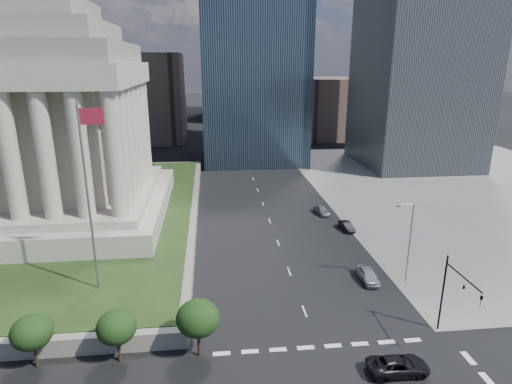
{
  "coord_description": "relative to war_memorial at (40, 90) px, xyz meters",
  "views": [
    {
      "loc": [
        -9.41,
        -19.02,
        25.48
      ],
      "look_at": [
        -4.83,
        23.49,
        12.38
      ],
      "focal_mm": 30.0,
      "sensor_mm": 36.0,
      "label": 1
    }
  ],
  "objects": [
    {
      "name": "ground",
      "position": [
        34.0,
        52.0,
        -21.4
      ],
      "size": [
        500.0,
        500.0,
        0.0
      ],
      "primitive_type": "plane",
      "color": "black",
      "rests_on": "ground"
    },
    {
      "name": "sidewalk_ne",
      "position": [
        80.0,
        12.0,
        -21.38
      ],
      "size": [
        68.0,
        90.0,
        0.03
      ],
      "primitive_type": "cube",
      "color": "slate",
      "rests_on": "ground"
    },
    {
      "name": "war_memorial",
      "position": [
        0.0,
        0.0,
        0.0
      ],
      "size": [
        34.0,
        34.0,
        39.0
      ],
      "primitive_type": null,
      "color": "#B0A794",
      "rests_on": "plaza_lawn"
    },
    {
      "name": "flagpole",
      "position": [
        12.17,
        -24.0,
        -8.29
      ],
      "size": [
        2.52,
        0.24,
        20.0
      ],
      "color": "slate",
      "rests_on": "plaza_lawn"
    },
    {
      "name": "midrise_glass",
      "position": [
        36.0,
        47.0,
        8.6
      ],
      "size": [
        26.0,
        26.0,
        60.0
      ],
      "primitive_type": "cube",
      "color": "black",
      "rests_on": "ground"
    },
    {
      "name": "building_filler_ne",
      "position": [
        66.0,
        82.0,
        -11.4
      ],
      "size": [
        20.0,
        30.0,
        20.0
      ],
      "primitive_type": "cube",
      "color": "brown",
      "rests_on": "ground"
    },
    {
      "name": "building_filler_nw",
      "position": [
        4.0,
        82.0,
        -7.4
      ],
      "size": [
        24.0,
        30.0,
        28.0
      ],
      "primitive_type": "cube",
      "color": "brown",
      "rests_on": "ground"
    },
    {
      "name": "traffic_signal_ne",
      "position": [
        46.5,
        -34.3,
        -16.15
      ],
      "size": [
        0.3,
        5.74,
        8.0
      ],
      "color": "black",
      "rests_on": "ground"
    },
    {
      "name": "street_lamp_north",
      "position": [
        47.33,
        -23.0,
        -15.74
      ],
      "size": [
        2.13,
        0.22,
        10.0
      ],
      "color": "slate",
      "rests_on": "ground"
    },
    {
      "name": "pickup_truck",
      "position": [
        39.88,
        -38.11,
        -20.66
      ],
      "size": [
        2.47,
        5.31,
        1.47
      ],
      "primitive_type": "imported",
      "rotation": [
        0.0,
        0.0,
        1.57
      ],
      "color": "black",
      "rests_on": "ground"
    },
    {
      "name": "parked_sedan_near",
      "position": [
        43.0,
        -22.39,
        -20.61
      ],
      "size": [
        1.94,
        4.67,
        1.58
      ],
      "primitive_type": "imported",
      "rotation": [
        0.0,
        0.0,
        -0.02
      ],
      "color": "#96989F",
      "rests_on": "ground"
    },
    {
      "name": "parked_sedan_mid",
      "position": [
        45.5,
        -6.21,
        -20.76
      ],
      "size": [
        4.04,
        1.82,
        1.29
      ],
      "primitive_type": "imported",
      "rotation": [
        0.0,
        0.0,
        0.12
      ],
      "color": "black",
      "rests_on": "ground"
    },
    {
      "name": "parked_sedan_far",
      "position": [
        43.44,
        1.4,
        -20.69
      ],
      "size": [
        4.39,
        2.36,
        1.42
      ],
      "primitive_type": "imported",
      "rotation": [
        0.0,
        0.0,
        0.17
      ],
      "color": "slate",
      "rests_on": "ground"
    }
  ]
}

